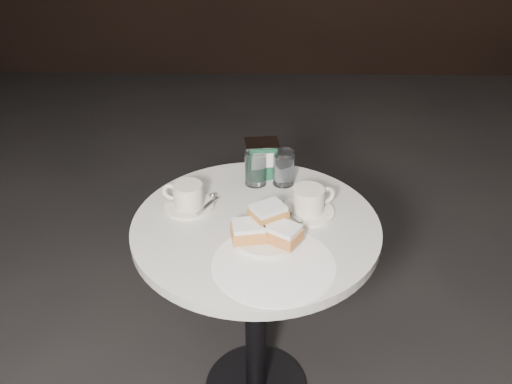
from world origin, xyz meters
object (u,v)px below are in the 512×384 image
object	(u,v)px
water_glass_right	(284,168)
napkin_dispenser	(262,160)
cafe_table	(256,275)
beignet_plate	(266,229)
coffee_cup_left	(188,197)
water_glass_left	(256,168)
coffee_cup_right	(308,202)

from	to	relation	value
water_glass_right	napkin_dispenser	bearing A→B (deg)	150.75
cafe_table	beignet_plate	size ratio (longest dim) A/B	3.66
coffee_cup_left	napkin_dispenser	world-z (taller)	napkin_dispenser
cafe_table	water_glass_right	size ratio (longest dim) A/B	6.72
cafe_table	coffee_cup_left	bearing A→B (deg)	160.50
water_glass_right	cafe_table	bearing A→B (deg)	-111.29
cafe_table	beignet_plate	world-z (taller)	beignet_plate
water_glass_left	coffee_cup_right	bearing A→B (deg)	-46.91
beignet_plate	cafe_table	bearing A→B (deg)	109.39
beignet_plate	napkin_dispenser	distance (m)	0.33
coffee_cup_left	water_glass_left	bearing A→B (deg)	48.98
beignet_plate	coffee_cup_right	world-z (taller)	beignet_plate
coffee_cup_right	water_glass_left	xyz separation A→B (m)	(-0.15, 0.16, 0.02)
water_glass_left	napkin_dispenser	world-z (taller)	napkin_dispenser
water_glass_left	cafe_table	bearing A→B (deg)	-88.73
cafe_table	napkin_dispenser	bearing A→B (deg)	86.68
water_glass_left	napkin_dispenser	size ratio (longest dim) A/B	0.91
beignet_plate	napkin_dispenser	size ratio (longest dim) A/B	1.64
beignet_plate	water_glass_left	bearing A→B (deg)	96.52
water_glass_left	water_glass_right	world-z (taller)	water_glass_left
water_glass_left	beignet_plate	bearing A→B (deg)	-83.48
water_glass_left	water_glass_right	bearing A→B (deg)	0.58
coffee_cup_right	water_glass_left	bearing A→B (deg)	110.24
coffee_cup_left	water_glass_right	bearing A→B (deg)	39.76
coffee_cup_right	beignet_plate	bearing A→B (deg)	-155.96
cafe_table	coffee_cup_right	world-z (taller)	coffee_cup_right
water_glass_left	napkin_dispenser	bearing A→B (deg)	63.78
coffee_cup_right	water_glass_left	size ratio (longest dim) A/B	1.81
water_glass_right	coffee_cup_right	bearing A→B (deg)	-68.08
beignet_plate	coffee_cup_right	distance (m)	0.18
coffee_cup_left	coffee_cup_right	bearing A→B (deg)	9.16
coffee_cup_left	water_glass_right	world-z (taller)	water_glass_right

